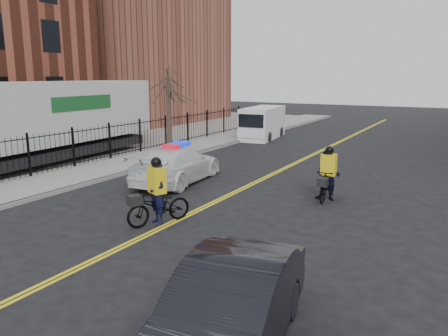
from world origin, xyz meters
The scene contains 15 objects.
ground centered at (0.00, 0.00, 0.00)m, with size 120.00×120.00×0.00m, color black.
center_line_left centered at (-0.08, 8.00, 0.01)m, with size 0.10×60.00×0.01m, color yellow.
center_line_right centered at (0.08, 8.00, 0.01)m, with size 0.10×60.00×0.01m, color yellow.
sidewalk centered at (-7.50, 8.00, 0.07)m, with size 3.00×60.00×0.15m, color gray.
curb centered at (-6.00, 8.00, 0.07)m, with size 0.20×60.00×0.15m, color gray.
iron_fence centered at (-9.00, 8.00, 1.00)m, with size 0.12×28.00×2.00m, color black, non-canonical shape.
lot_pad centered at (-18.00, 8.00, 0.01)m, with size 18.00×60.00×0.02m, color gray.
warehouse_far centered at (-23.00, 24.00, 7.00)m, with size 14.00×18.00×14.00m, color brown.
street_tree centered at (-7.60, 10.00, 3.53)m, with size 3.20×3.20×4.80m.
police_cruiser centered at (-2.98, 4.30, 0.79)m, with size 2.84×5.60×1.72m.
dark_sedan centered at (4.76, -5.09, 0.79)m, with size 1.68×4.81×1.58m, color black.
cargo_van centered at (-5.48, 18.51, 1.12)m, with size 2.65×5.66×2.28m.
semi_trailer centered at (-11.21, 4.47, 2.42)m, with size 3.46×13.78×4.26m.
cyclist_near centered at (-0.36, -0.43, 0.74)m, with size 1.57×2.28×2.12m.
cyclist_far centered at (3.50, 4.78, 0.80)m, with size 0.93×2.03×2.04m.
Camera 1 is at (7.89, -10.75, 4.54)m, focal length 35.00 mm.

